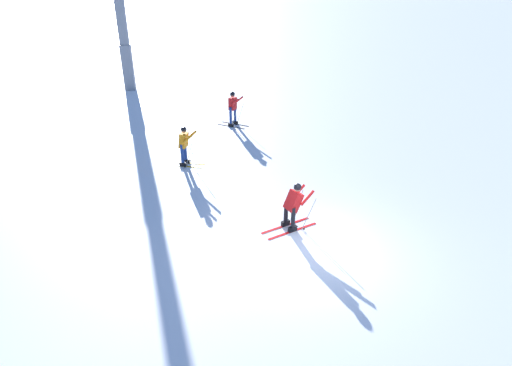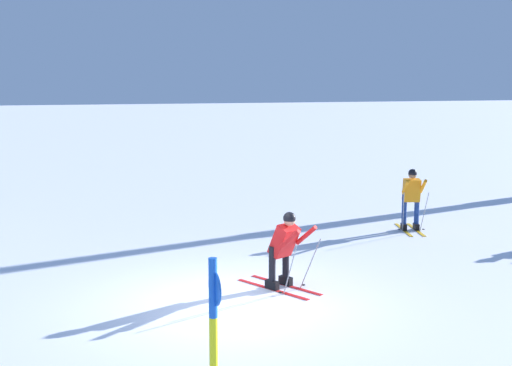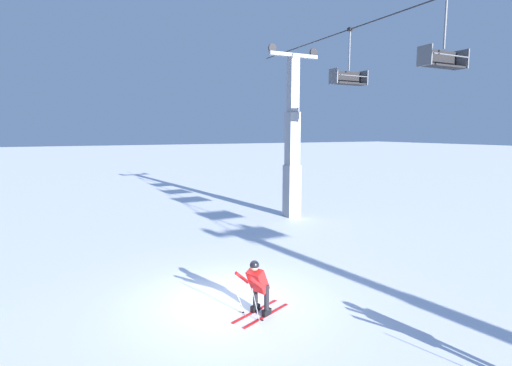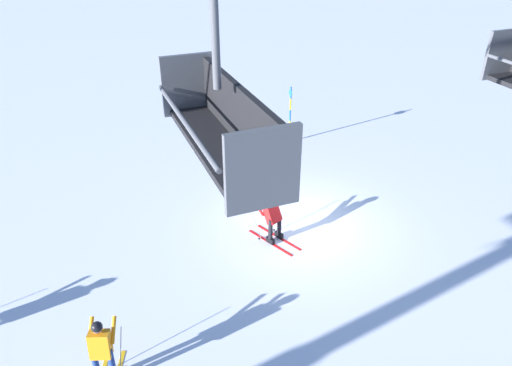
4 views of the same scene
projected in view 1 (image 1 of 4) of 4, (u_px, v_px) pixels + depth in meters
name	position (u px, v px, depth m)	size (l,w,h in m)	color
ground_plane	(313.00, 249.00, 12.17)	(260.00, 260.00, 0.00)	white
skier_carving_main	(294.00, 203.00, 12.79)	(1.16, 1.81, 1.61)	red
lift_tower_far	(123.00, 28.00, 26.46)	(0.66, 2.40, 9.16)	gray
skier_distant_uphill	(233.00, 106.00, 21.27)	(1.35, 1.58, 1.78)	black
skier_distant_downhill	(184.00, 143.00, 16.95)	(0.96, 1.64, 1.67)	yellow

